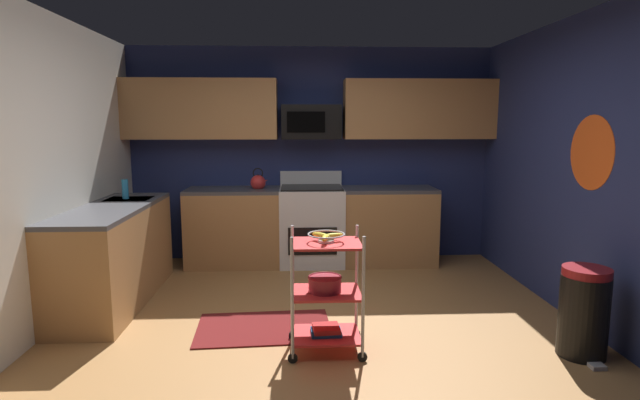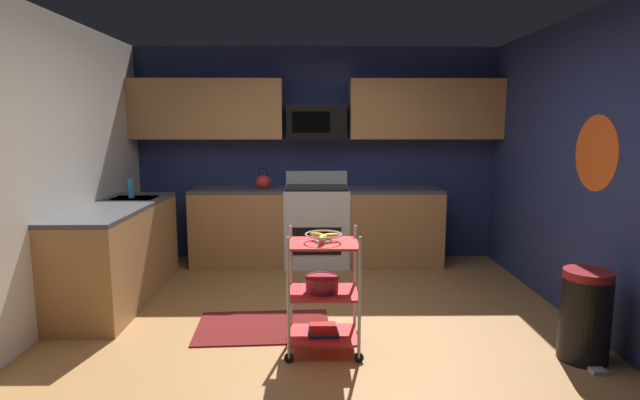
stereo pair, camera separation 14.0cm
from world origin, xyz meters
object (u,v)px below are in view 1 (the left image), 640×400
mixing_bowl_large (325,284)px  microwave (311,122)px  rolling_cart (326,292)px  book_stack (326,330)px  fruit_bowl (326,236)px  trash_can (584,312)px  dish_soap_bottle (125,189)px  oven_range (311,225)px  kettle (258,182)px

mixing_bowl_large → microwave: bearing=90.7°
rolling_cart → book_stack: bearing=104.0°
fruit_bowl → trash_can: (1.86, -0.16, -0.55)m
microwave → dish_soap_bottle: 2.22m
microwave → trash_can: (1.90, -2.65, -1.37)m
oven_range → rolling_cart: 2.38m
book_stack → kettle: 2.61m
kettle → dish_soap_bottle: size_ratio=1.32×
mixing_bowl_large → trash_can: bearing=-5.0°
dish_soap_bottle → trash_can: (3.83, -1.78, -0.69)m
dish_soap_bottle → fruit_bowl: bearing=-39.5°
rolling_cart → trash_can: 1.87m
microwave → trash_can: microwave is taller
dish_soap_bottle → rolling_cart: bearing=-39.5°
dish_soap_bottle → kettle: bearing=30.3°
mixing_bowl_large → rolling_cart: bearing=-0.0°
mixing_bowl_large → oven_range: bearing=90.8°
oven_range → mixing_bowl_large: oven_range is taller
rolling_cart → dish_soap_bottle: (-1.97, 1.62, 0.57)m
book_stack → dish_soap_bottle: bearing=140.5°
rolling_cart → kettle: (-0.67, 2.37, 0.54)m
kettle → microwave: bearing=9.8°
oven_range → book_stack: 2.40m
oven_range → mixing_bowl_large: (0.03, -2.38, 0.04)m
microwave → fruit_bowl: 2.62m
microwave → kettle: microwave is taller
rolling_cart → kettle: size_ratio=3.47×
microwave → fruit_bowl: (0.04, -2.48, -0.82)m
fruit_bowl → oven_range: bearing=91.0°
book_stack → trash_can: 1.88m
fruit_bowl → trash_can: bearing=-5.0°
microwave → trash_can: bearing=-54.2°
microwave → mixing_bowl_large: 2.75m
mixing_bowl_large → trash_can: trash_can is taller
mixing_bowl_large → dish_soap_bottle: 2.59m
microwave → book_stack: size_ratio=3.05×
fruit_bowl → kettle: bearing=105.8°
oven_range → dish_soap_bottle: bearing=-158.5°
oven_range → book_stack: bearing=-89.0°
microwave → mixing_bowl_large: microwave is taller
book_stack → kettle: kettle is taller
fruit_bowl → mixing_bowl_large: size_ratio=1.08×
book_stack → fruit_bowl: bearing=90.0°
rolling_cart → mixing_bowl_large: rolling_cart is taller
rolling_cart → fruit_bowl: bearing=97.1°
fruit_bowl → rolling_cart: bearing=-82.9°
oven_range → fruit_bowl: (0.04, -2.38, 0.40)m
microwave → trash_can: 3.54m
dish_soap_bottle → book_stack: bearing=-39.5°
microwave → dish_soap_bottle: bearing=-155.8°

